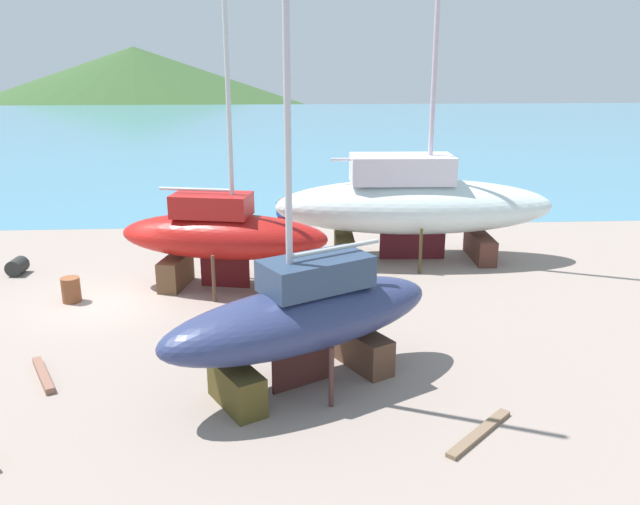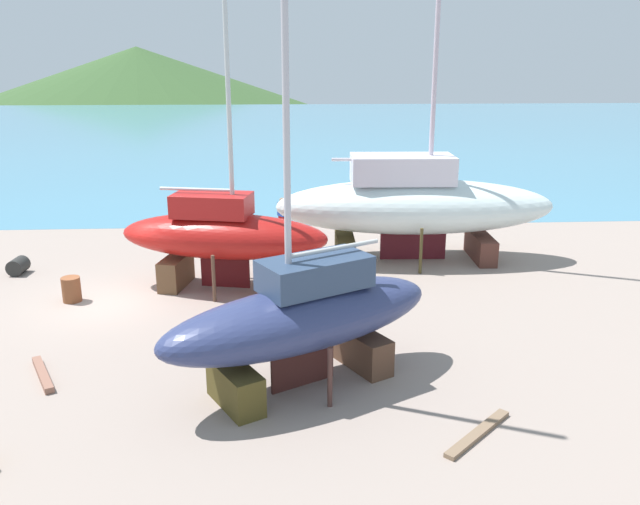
% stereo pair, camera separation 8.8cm
% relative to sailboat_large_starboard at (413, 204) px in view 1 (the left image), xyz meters
% --- Properties ---
extents(ground_plane, '(51.48, 51.48, 0.00)m').
position_rel_sailboat_large_starboard_xyz_m(ground_plane, '(-10.90, -7.25, -2.25)').
color(ground_plane, gray).
extents(sea_water, '(159.43, 88.86, 0.01)m').
position_rel_sailboat_large_starboard_xyz_m(sea_water, '(-10.90, 50.05, -2.25)').
color(sea_water, teal).
rests_on(sea_water, ground).
extents(headland_hill, '(127.28, 127.28, 21.34)m').
position_rel_sailboat_large_starboard_xyz_m(headland_hill, '(-38.11, 131.44, -2.25)').
color(headland_hill, '#34532A').
rests_on(headland_hill, ground).
extents(sailboat_large_starboard, '(10.99, 3.72, 16.06)m').
position_rel_sailboat_large_starboard_xyz_m(sailboat_large_starboard, '(0.00, 0.00, 0.00)').
color(sailboat_large_starboard, '#552F26').
rests_on(sailboat_large_starboard, ground).
extents(sailboat_mid_port, '(7.52, 3.77, 10.73)m').
position_rel_sailboat_large_starboard_xyz_m(sailboat_mid_port, '(-7.17, -3.05, -0.35)').
color(sailboat_mid_port, brown).
rests_on(sailboat_mid_port, ground).
extents(sailboat_small_center, '(7.37, 5.43, 12.37)m').
position_rel_sailboat_large_starboard_xyz_m(sailboat_small_center, '(-4.65, -10.15, -0.45)').
color(sailboat_small_center, '#4A3F1B').
rests_on(sailboat_small_center, ground).
extents(worker, '(0.45, 0.50, 1.70)m').
position_rel_sailboat_large_starboard_xyz_m(worker, '(-5.15, 4.15, -1.37)').
color(worker, maroon).
rests_on(worker, ground).
extents(barrel_rust_near, '(0.65, 0.82, 0.60)m').
position_rel_sailboat_large_starboard_xyz_m(barrel_rust_near, '(-14.99, -0.99, -1.95)').
color(barrel_rust_near, '#282826').
rests_on(barrel_rust_near, ground).
extents(barrel_tipped_left, '(0.85, 0.85, 0.83)m').
position_rel_sailboat_large_starboard_xyz_m(barrel_tipped_left, '(-12.10, -4.02, -1.84)').
color(barrel_tipped_left, brown).
rests_on(barrel_tipped_left, ground).
extents(timber_long_aft, '(1.13, 1.88, 0.16)m').
position_rel_sailboat_large_starboard_xyz_m(timber_long_aft, '(-11.20, -9.40, -2.17)').
color(timber_long_aft, '#8A5C4B').
rests_on(timber_long_aft, ground).
extents(timber_short_skew, '(1.85, 1.79, 0.10)m').
position_rel_sailboat_large_starboard_xyz_m(timber_short_skew, '(-1.04, -12.61, -2.20)').
color(timber_short_skew, '#7B614A').
rests_on(timber_short_skew, ground).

